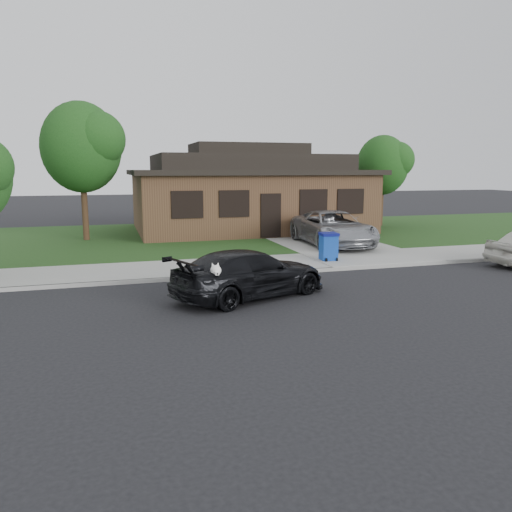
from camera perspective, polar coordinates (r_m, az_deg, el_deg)
name	(u,v)px	position (r m, az deg, el deg)	size (l,w,h in m)	color
ground	(257,306)	(12.64, 0.07, -5.76)	(120.00, 120.00, 0.00)	black
sidewalk	(215,267)	(17.35, -4.68, -1.28)	(60.00, 3.00, 0.12)	gray
curb	(225,276)	(15.91, -3.55, -2.28)	(60.00, 0.12, 0.12)	gray
lawn	(182,237)	(25.13, -8.48, 2.12)	(60.00, 13.00, 0.13)	#193814
driveway	(317,241)	(23.88, 6.99, 1.76)	(4.50, 13.00, 0.14)	gray
sedan	(250,274)	(13.37, -0.72, -2.03)	(4.80, 3.33, 1.29)	black
minivan	(333,228)	(22.08, 8.77, 3.19)	(2.46, 5.33, 1.48)	#9D9FA4
recycling_bin	(329,246)	(18.36, 8.29, 1.09)	(0.67, 0.69, 1.02)	#0E399C
house	(248,193)	(27.72, -0.91, 7.23)	(12.60, 8.60, 4.65)	#422B1C
tree_0	(85,146)	(24.57, -18.98, 11.85)	(3.78, 3.60, 6.34)	#332114
tree_1	(385,164)	(30.39, 14.58, 10.13)	(3.15, 3.00, 5.25)	#332114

